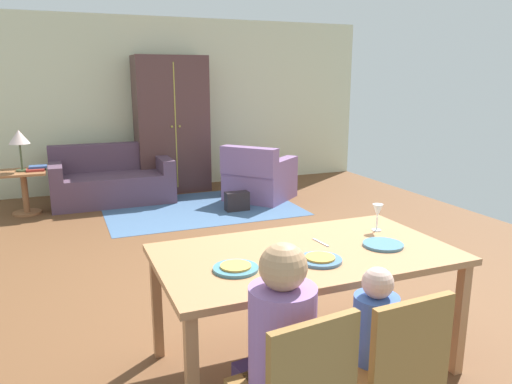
# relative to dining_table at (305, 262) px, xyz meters

# --- Properties ---
(ground_plane) EXTENTS (7.07, 6.78, 0.02)m
(ground_plane) POSITION_rel_dining_table_xyz_m (0.27, 2.10, -0.70)
(ground_plane) COLOR brown
(back_wall) EXTENTS (7.07, 0.10, 2.70)m
(back_wall) POSITION_rel_dining_table_xyz_m (0.27, 5.54, 0.66)
(back_wall) COLOR beige
(back_wall) RESTS_ON ground_plane
(dining_table) EXTENTS (1.79, 1.00, 0.76)m
(dining_table) POSITION_rel_dining_table_xyz_m (0.00, 0.00, 0.00)
(dining_table) COLOR #AF764B
(dining_table) RESTS_ON ground_plane
(plate_near_man) EXTENTS (0.25, 0.25, 0.02)m
(plate_near_man) POSITION_rel_dining_table_xyz_m (-0.49, -0.12, 0.08)
(plate_near_man) COLOR teal
(plate_near_man) RESTS_ON dining_table
(pizza_near_man) EXTENTS (0.17, 0.17, 0.01)m
(pizza_near_man) POSITION_rel_dining_table_xyz_m (-0.49, -0.12, 0.09)
(pizza_near_man) COLOR gold
(pizza_near_man) RESTS_ON plate_near_man
(plate_near_child) EXTENTS (0.25, 0.25, 0.02)m
(plate_near_child) POSITION_rel_dining_table_xyz_m (0.00, -0.18, 0.08)
(plate_near_child) COLOR teal
(plate_near_child) RESTS_ON dining_table
(pizza_near_child) EXTENTS (0.17, 0.17, 0.01)m
(pizza_near_child) POSITION_rel_dining_table_xyz_m (0.00, -0.18, 0.09)
(pizza_near_child) COLOR gold
(pizza_near_child) RESTS_ON plate_near_child
(plate_near_woman) EXTENTS (0.25, 0.25, 0.02)m
(plate_near_woman) POSITION_rel_dining_table_xyz_m (0.49, -0.10, 0.08)
(plate_near_woman) COLOR teal
(plate_near_woman) RESTS_ON dining_table
(wine_glass) EXTENTS (0.07, 0.07, 0.19)m
(wine_glass) POSITION_rel_dining_table_xyz_m (0.64, 0.18, 0.20)
(wine_glass) COLOR silver
(wine_glass) RESTS_ON dining_table
(fork) EXTENTS (0.02, 0.15, 0.01)m
(fork) POSITION_rel_dining_table_xyz_m (-0.27, -0.05, 0.07)
(fork) COLOR silver
(fork) RESTS_ON dining_table
(knife) EXTENTS (0.03, 0.17, 0.01)m
(knife) POSITION_rel_dining_table_xyz_m (0.16, 0.10, 0.07)
(knife) COLOR silver
(knife) RESTS_ON dining_table
(person_man) EXTENTS (0.31, 0.41, 1.11)m
(person_man) POSITION_rel_dining_table_xyz_m (-0.50, -0.69, -0.18)
(person_man) COLOR #3A2B58
(person_man) RESTS_ON ground_plane
(dining_chair_child) EXTENTS (0.44, 0.44, 0.87)m
(dining_chair_child) POSITION_rel_dining_table_xyz_m (0.00, -0.86, -0.20)
(dining_chair_child) COLOR #97642D
(dining_chair_child) RESTS_ON ground_plane
(person_child) EXTENTS (0.22, 0.29, 0.92)m
(person_child) POSITION_rel_dining_table_xyz_m (-0.00, -0.69, -0.26)
(person_child) COLOR #3F324F
(person_child) RESTS_ON ground_plane
(area_rug) EXTENTS (2.60, 1.80, 0.01)m
(area_rug) POSITION_rel_dining_table_xyz_m (0.44, 3.91, -0.69)
(area_rug) COLOR #416086
(area_rug) RESTS_ON ground_plane
(couch) EXTENTS (1.68, 0.86, 0.82)m
(couch) POSITION_rel_dining_table_xyz_m (-0.65, 4.76, -0.39)
(couch) COLOR #553C4F
(couch) RESTS_ON ground_plane
(armchair) EXTENTS (1.21, 1.20, 0.82)m
(armchair) POSITION_rel_dining_table_xyz_m (1.37, 4.07, -0.37)
(armchair) COLOR slate
(armchair) RESTS_ON ground_plane
(armoire) EXTENTS (1.10, 0.59, 2.10)m
(armoire) POSITION_rel_dining_table_xyz_m (0.34, 5.15, 0.36)
(armoire) COLOR #523331
(armoire) RESTS_ON ground_plane
(side_table) EXTENTS (0.56, 0.56, 0.58)m
(side_table) POSITION_rel_dining_table_xyz_m (-1.80, 4.51, -0.31)
(side_table) COLOR #935B36
(side_table) RESTS_ON ground_plane
(table_lamp) EXTENTS (0.26, 0.26, 0.54)m
(table_lamp) POSITION_rel_dining_table_xyz_m (-1.80, 4.51, 0.32)
(table_lamp) COLOR #404D2F
(table_lamp) RESTS_ON side_table
(book_lower) EXTENTS (0.22, 0.16, 0.03)m
(book_lower) POSITION_rel_dining_table_xyz_m (-1.64, 4.46, -0.10)
(book_lower) COLOR maroon
(book_lower) RESTS_ON side_table
(book_upper) EXTENTS (0.22, 0.16, 0.03)m
(book_upper) POSITION_rel_dining_table_xyz_m (-1.61, 4.53, -0.07)
(book_upper) COLOR #334E85
(book_upper) RESTS_ON book_lower
(handbag) EXTENTS (0.32, 0.16, 0.26)m
(handbag) POSITION_rel_dining_table_xyz_m (0.86, 3.61, -0.56)
(handbag) COLOR black
(handbag) RESTS_ON ground_plane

